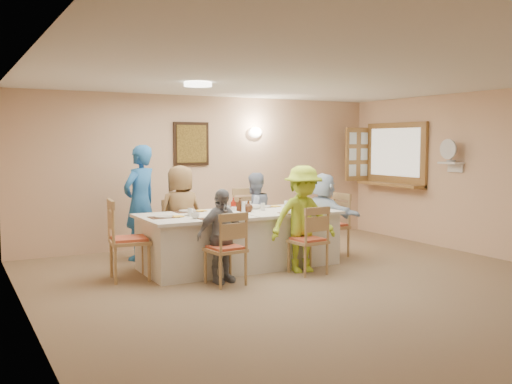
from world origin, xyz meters
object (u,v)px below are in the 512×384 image
chair_right_end (331,225)px  diner_back_left (181,214)px  chair_back_right (251,221)px  caregiver (140,203)px  diner_right_end (324,215)px  serving_hatch (396,155)px  desk_fan (450,153)px  chair_front_right (308,239)px  chair_left_end (129,239)px  condiment_ketchup (233,205)px  dining_table (240,240)px  chair_front_left (225,248)px  diner_front_left (221,236)px  diner_front_right (303,219)px  diner_back_right (254,214)px  chair_back_left (178,230)px

chair_right_end → diner_back_left: (-2.15, 0.68, 0.22)m
chair_back_right → caregiver: 1.72m
diner_right_end → serving_hatch: bearing=-80.5°
desk_fan → caregiver: (-4.51, 1.68, -0.71)m
chair_front_right → chair_left_end: bearing=-23.9°
chair_front_right → chair_right_end: size_ratio=0.94×
chair_left_end → condiment_ketchup: size_ratio=4.89×
desk_fan → dining_table: 3.69m
chair_right_end → condiment_ketchup: (-1.63, 0.03, 0.38)m
chair_front_left → chair_right_end: bearing=-165.4°
chair_right_end → diner_front_left: 2.26m
chair_right_end → diner_front_right: bearing=-55.8°
serving_hatch → desk_fan: 1.36m
diner_back_left → chair_back_right: bearing=179.9°
serving_hatch → chair_front_left: size_ratio=1.66×
caregiver → dining_table: bearing=102.0°
diner_back_right → caregiver: 1.73m
chair_back_left → desk_fan: bearing=-12.1°
serving_hatch → diner_back_left: 4.25m
dining_table → diner_back_right: size_ratio=2.18×
diner_back_right → condiment_ketchup: (-0.68, -0.65, 0.23)m
chair_back_left → chair_front_left: bearing=-84.1°
chair_right_end → dining_table: bearing=-91.4°
desk_fan → chair_back_right: (-2.86, 1.33, -1.04)m
dining_table → condiment_ketchup: condiment_ketchup is taller
condiment_ketchup → chair_front_left: bearing=-122.1°
desk_fan → chair_left_end: (-5.01, 0.53, -1.04)m
dining_table → chair_front_left: 1.00m
diner_back_left → diner_front_right: diner_front_right is taller
chair_front_left → chair_right_end: size_ratio=0.94×
chair_front_left → condiment_ketchup: (0.52, 0.83, 0.41)m
serving_hatch → diner_front_left: bearing=-160.2°
chair_back_left → diner_front_right: 1.92m
dining_table → condiment_ketchup: size_ratio=13.09×
serving_hatch → diner_front_left: 4.53m
diner_back_left → diner_right_end: bearing=155.6°
caregiver → chair_back_right: bearing=137.6°
desk_fan → condiment_ketchup: 3.65m
serving_hatch → desk_fan: (-0.11, -1.35, 0.05)m
diner_back_right → chair_front_left: bearing=42.3°
serving_hatch → diner_front_left: size_ratio=1.29×
caregiver → chair_right_end: bearing=125.8°
diner_front_left → diner_front_right: 1.21m
diner_front_right → diner_back_right: bearing=97.7°
chair_back_left → diner_front_right: bearing=-45.0°
dining_table → diner_front_left: 0.93m
diner_front_left → diner_right_end: bearing=9.4°
desk_fan → condiment_ketchup: desk_fan is taller
diner_back_left → diner_front_right: (1.20, -1.36, 0.01)m
desk_fan → caregiver: size_ratio=0.18×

